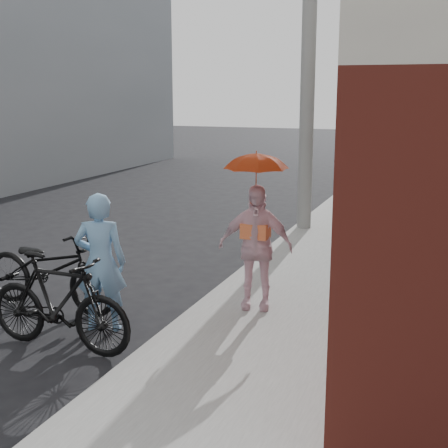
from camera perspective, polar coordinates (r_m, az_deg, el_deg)
The scene contains 11 objects.
ground at distance 7.81m, azimuth -11.62°, elevation -9.47°, with size 80.00×80.00×0.00m, color black.
sidewalk at distance 8.76m, azimuth 7.42°, elevation -6.49°, with size 2.20×24.00×0.12m, color gray.
curb at distance 9.08m, azimuth 0.26°, elevation -5.70°, with size 0.12×24.00×0.12m, color #9E9E99.
utility_pole at distance 12.44m, azimuth 7.73°, elevation 15.09°, with size 0.28×0.28×7.00m, color #9E9E99.
officer at distance 7.57m, azimuth -11.23°, elevation -3.46°, with size 0.61×0.40×1.68m, color #78ACD7.
bike_left at distance 8.50m, azimuth -15.65°, elevation -3.97°, with size 0.73×2.09×1.10m, color black.
bike_right at distance 7.17m, azimuth -14.89°, elevation -6.94°, with size 0.52×1.83×1.10m, color black.
kimono_woman at distance 7.85m, azimuth 2.88°, elevation -2.11°, with size 0.93×0.39×1.59m, color silver.
parasol at distance 7.65m, azimuth 2.97°, elevation 6.09°, with size 0.76×0.76×0.66m, color #C84417.
planter at distance 8.88m, azimuth 13.65°, elevation -5.42°, with size 0.35×0.35×0.18m, color black.
potted_plant at distance 8.78m, azimuth 13.78°, elevation -2.99°, with size 0.54×0.47×0.60m, color #346127.
Camera 1 is at (3.98, -6.08, 2.85)m, focal length 50.00 mm.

